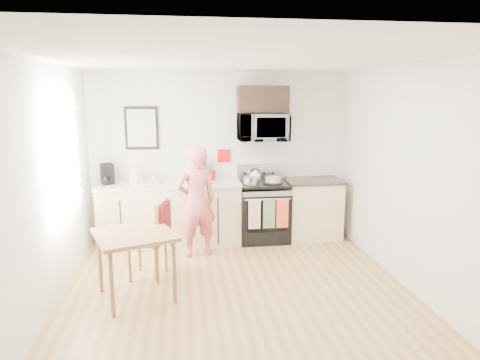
{
  "coord_description": "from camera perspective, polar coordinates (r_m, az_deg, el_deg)",
  "views": [
    {
      "loc": [
        -0.59,
        -4.36,
        2.25
      ],
      "look_at": [
        0.13,
        1.0,
        1.17
      ],
      "focal_mm": 32.0,
      "sensor_mm": 36.0,
      "label": 1
    }
  ],
  "objects": [
    {
      "name": "floor",
      "position": [
        4.94,
        0.02,
        -15.74
      ],
      "size": [
        4.6,
        4.6,
        0.0
      ],
      "primitive_type": "plane",
      "color": "olive",
      "rests_on": "ground"
    },
    {
      "name": "back_wall",
      "position": [
        6.76,
        -2.59,
        3.25
      ],
      "size": [
        4.0,
        0.04,
        2.6
      ],
      "primitive_type": "cube",
      "color": "beige",
      "rests_on": "floor"
    },
    {
      "name": "front_wall",
      "position": [
        2.35,
        7.73,
        -12.71
      ],
      "size": [
        4.0,
        0.04,
        2.6
      ],
      "primitive_type": "cube",
      "color": "beige",
      "rests_on": "floor"
    },
    {
      "name": "left_wall",
      "position": [
        4.68,
        -25.03,
        -1.46
      ],
      "size": [
        0.04,
        4.6,
        2.6
      ],
      "primitive_type": "cube",
      "color": "beige",
      "rests_on": "floor"
    },
    {
      "name": "right_wall",
      "position": [
        5.16,
        22.61,
        -0.16
      ],
      "size": [
        0.04,
        4.6,
        2.6
      ],
      "primitive_type": "cube",
      "color": "beige",
      "rests_on": "floor"
    },
    {
      "name": "ceiling",
      "position": [
        4.41,
        0.02,
        15.88
      ],
      "size": [
        4.0,
        4.6,
        0.04
      ],
      "primitive_type": "cube",
      "color": "white",
      "rests_on": "back_wall"
    },
    {
      "name": "window",
      "position": [
        5.39,
        -22.41,
        3.01
      ],
      "size": [
        0.06,
        1.4,
        1.5
      ],
      "color": "white",
      "rests_on": "left_wall"
    },
    {
      "name": "cabinet_left",
      "position": [
        6.62,
        -9.23,
        -4.6
      ],
      "size": [
        2.1,
        0.6,
        0.9
      ],
      "primitive_type": "cube",
      "color": "beige",
      "rests_on": "floor"
    },
    {
      "name": "countertop_left",
      "position": [
        6.5,
        -9.36,
        -0.61
      ],
      "size": [
        2.14,
        0.64,
        0.04
      ],
      "primitive_type": "cube",
      "color": "beige",
      "rests_on": "cabinet_left"
    },
    {
      "name": "cabinet_right",
      "position": [
        6.91,
        9.62,
        -3.91
      ],
      "size": [
        0.84,
        0.6,
        0.9
      ],
      "primitive_type": "cube",
      "color": "beige",
      "rests_on": "floor"
    },
    {
      "name": "countertop_right",
      "position": [
        6.81,
        9.75,
        -0.09
      ],
      "size": [
        0.88,
        0.64,
        0.04
      ],
      "primitive_type": "cube",
      "color": "black",
      "rests_on": "cabinet_right"
    },
    {
      "name": "range",
      "position": [
        6.7,
        3.11,
        -4.37
      ],
      "size": [
        0.76,
        0.7,
        1.16
      ],
      "color": "black",
      "rests_on": "floor"
    },
    {
      "name": "microwave",
      "position": [
        6.57,
        3.06,
        7.05
      ],
      "size": [
        0.76,
        0.51,
        0.42
      ],
      "primitive_type": "imported",
      "color": "#ABABAF",
      "rests_on": "back_wall"
    },
    {
      "name": "upper_cabinet",
      "position": [
        6.6,
        3.03,
        10.72
      ],
      "size": [
        0.76,
        0.35,
        0.4
      ],
      "primitive_type": "cube",
      "color": "black",
      "rests_on": "back_wall"
    },
    {
      "name": "wall_art",
      "position": [
        6.68,
        -12.98,
        6.77
      ],
      "size": [
        0.5,
        0.04,
        0.65
      ],
      "color": "black",
      "rests_on": "back_wall"
    },
    {
      "name": "wall_trivet",
      "position": [
        6.74,
        -2.16,
        3.24
      ],
      "size": [
        0.2,
        0.02,
        0.2
      ],
      "primitive_type": "cube",
      "color": "#B20F0F",
      "rests_on": "back_wall"
    },
    {
      "name": "person",
      "position": [
        6.0,
        -5.84,
        -2.88
      ],
      "size": [
        0.66,
        0.53,
        1.57
      ],
      "primitive_type": "imported",
      "rotation": [
        0.0,
        0.0,
        3.45
      ],
      "color": "#C13535",
      "rests_on": "floor"
    },
    {
      "name": "dining_table",
      "position": [
        4.9,
        -13.86,
        -7.84
      ],
      "size": [
        0.9,
        0.9,
        0.76
      ],
      "rotation": [
        0.0,
        0.0,
        0.35
      ],
      "color": "brown",
      "rests_on": "floor"
    },
    {
      "name": "chair",
      "position": [
        5.37,
        -10.9,
        -6.44
      ],
      "size": [
        0.54,
        0.5,
        0.98
      ],
      "rotation": [
        0.0,
        0.0,
        -0.25
      ],
      "color": "brown",
      "rests_on": "floor"
    },
    {
      "name": "knife_block",
      "position": [
        6.66,
        -4.94,
        1.0
      ],
      "size": [
        0.16,
        0.18,
        0.24
      ],
      "primitive_type": "cube",
      "rotation": [
        0.0,
        0.0,
        0.37
      ],
      "color": "brown",
      "rests_on": "countertop_left"
    },
    {
      "name": "utensil_crock",
      "position": [
        6.66,
        -3.81,
        1.22
      ],
      "size": [
        0.12,
        0.12,
        0.36
      ],
      "color": "#B20F0F",
      "rests_on": "countertop_left"
    },
    {
      "name": "fruit_bowl",
      "position": [
        6.63,
        -11.08,
        0.08
      ],
      "size": [
        0.25,
        0.25,
        0.1
      ],
      "color": "white",
      "rests_on": "countertop_left"
    },
    {
      "name": "milk_carton",
      "position": [
        6.55,
        -14.01,
        0.62
      ],
      "size": [
        0.11,
        0.11,
        0.26
      ],
      "primitive_type": "cube",
      "rotation": [
        0.0,
        0.0,
        0.06
      ],
      "color": "tan",
      "rests_on": "countertop_left"
    },
    {
      "name": "coffee_maker",
      "position": [
        6.65,
        -17.28,
        0.7
      ],
      "size": [
        0.23,
        0.28,
        0.3
      ],
      "rotation": [
        0.0,
        0.0,
        0.37
      ],
      "color": "black",
      "rests_on": "countertop_left"
    },
    {
      "name": "bread_bag",
      "position": [
        6.35,
        -6.1,
        -0.17
      ],
      "size": [
        0.28,
        0.15,
        0.1
      ],
      "primitive_type": "cube",
      "rotation": [
        0.0,
        0.0,
        0.08
      ],
      "color": "tan",
      "rests_on": "countertop_left"
    },
    {
      "name": "cake",
      "position": [
        6.53,
        4.41,
        -0.0
      ],
      "size": [
        0.29,
        0.29,
        0.09
      ],
      "color": "black",
      "rests_on": "range"
    },
    {
      "name": "kettle",
      "position": [
        6.61,
        2.04,
        0.55
      ],
      "size": [
        0.17,
        0.17,
        0.21
      ],
      "color": "white",
      "rests_on": "range"
    },
    {
      "name": "pot",
      "position": [
        6.4,
        1.46,
        -0.09
      ],
      "size": [
        0.22,
        0.37,
        0.11
      ],
      "rotation": [
        0.0,
        0.0,
        -0.14
      ],
      "color": "#ABABAF",
      "rests_on": "range"
    }
  ]
}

